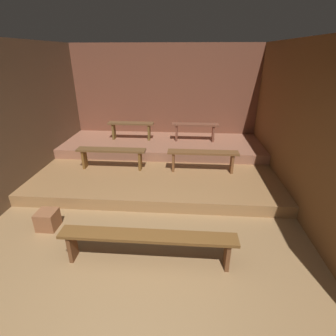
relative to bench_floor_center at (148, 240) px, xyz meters
name	(u,v)px	position (x,y,z in m)	size (l,w,h in m)	color
ground	(154,193)	(-0.17, 1.89, -0.41)	(5.77, 6.15, 0.08)	#937048
wall_back	(165,99)	(-0.17, 4.60, 1.01)	(5.77, 0.06, 2.76)	brown
wall_left	(17,121)	(-2.69, 1.89, 1.01)	(0.06, 6.15, 2.76)	brown
wall_right	(298,126)	(2.35, 1.89, 1.01)	(0.06, 6.15, 2.76)	brown
platform_lower	(159,167)	(-0.17, 2.86, -0.26)	(4.97, 3.43, 0.22)	#976C42
platform_middle	(162,145)	(-0.17, 3.73, -0.04)	(4.97, 1.69, 0.22)	#9A644A
bench_floor_center	(148,240)	(0.00, 0.00, 0.00)	(2.25, 0.24, 0.45)	brown
bench_lower_left	(111,153)	(-1.13, 2.45, 0.20)	(1.46, 0.24, 0.45)	brown
bench_lower_right	(203,156)	(0.80, 2.45, 0.20)	(1.46, 0.24, 0.45)	brown
bench_middle_left	(131,127)	(-0.99, 3.84, 0.41)	(1.17, 0.24, 0.45)	brown
bench_middle_right	(195,128)	(0.65, 3.84, 0.41)	(1.17, 0.24, 0.45)	brown
wooden_crate_floor	(48,220)	(-1.67, 0.61, -0.22)	(0.29, 0.29, 0.29)	brown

